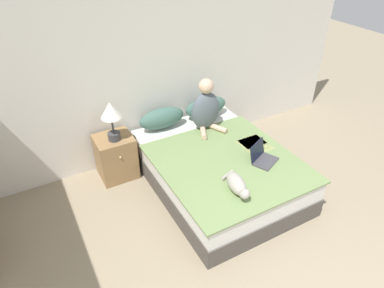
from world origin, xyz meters
name	(u,v)px	position (x,y,z in m)	size (l,w,h in m)	color
wall_back	(154,66)	(0.00, 3.49, 1.27)	(6.04, 0.05, 2.55)	silver
bed	(218,170)	(0.31, 2.40, 0.25)	(1.54, 2.05, 0.50)	#4C4742
pillow_near	(162,118)	(-0.03, 3.27, 0.63)	(0.63, 0.25, 0.27)	#42665B
pillow_far	(206,107)	(0.64, 3.27, 0.63)	(0.63, 0.25, 0.27)	#42665B
person_sitting	(206,109)	(0.47, 2.98, 0.79)	(0.40, 0.39, 0.69)	slate
cat_tabby	(237,185)	(0.11, 1.75, 0.58)	(0.25, 0.51, 0.17)	#A8A399
laptop_open	(263,157)	(0.67, 2.03, 0.55)	(0.37, 0.35, 0.22)	#424247
nightstand	(116,157)	(-0.72, 3.21, 0.29)	(0.46, 0.44, 0.58)	#937047
table_lamp	(111,114)	(-0.72, 3.16, 0.93)	(0.25, 0.25, 0.51)	#38383D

